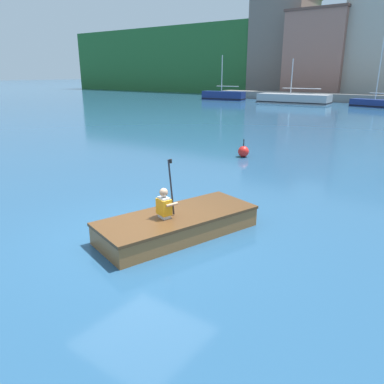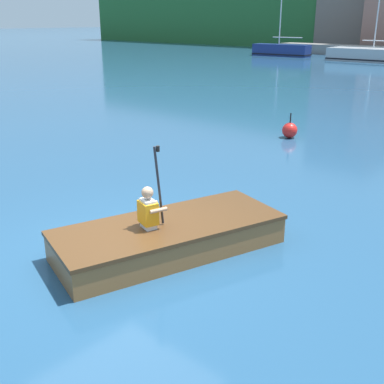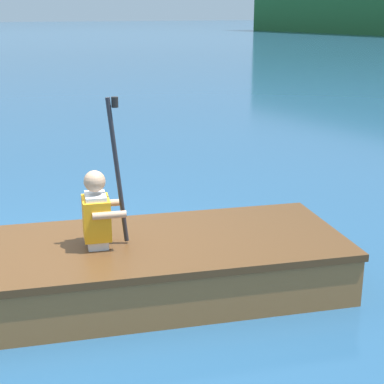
% 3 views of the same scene
% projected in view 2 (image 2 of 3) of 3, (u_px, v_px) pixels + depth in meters
% --- Properties ---
extents(ground_plane, '(300.00, 300.00, 0.00)m').
position_uv_depth(ground_plane, '(116.00, 252.00, 7.19)').
color(ground_plane, navy).
extents(moored_boat_dock_center_far, '(5.40, 2.10, 5.16)m').
position_uv_depth(moored_boat_dock_center_far, '(281.00, 50.00, 43.77)').
color(moored_boat_dock_center_far, navy).
rests_on(moored_boat_dock_center_far, ground).
extents(moored_boat_dock_east_inner, '(7.75, 2.94, 4.62)m').
position_uv_depth(moored_boat_dock_east_inner, '(377.00, 56.00, 38.11)').
color(moored_boat_dock_east_inner, '#9EA3A8').
rests_on(moored_boat_dock_east_inner, ground).
extents(rowboat_foreground, '(2.27, 3.64, 0.45)m').
position_uv_depth(rowboat_foreground, '(173.00, 234.00, 7.17)').
color(rowboat_foreground, '#935B2D').
rests_on(rowboat_foreground, ground).
extents(person_paddler, '(0.42, 0.41, 1.19)m').
position_uv_depth(person_paddler, '(149.00, 209.00, 6.82)').
color(person_paddler, silver).
rests_on(person_paddler, rowboat_foreground).
extents(channel_buoy, '(0.44, 0.44, 0.72)m').
position_uv_depth(channel_buoy, '(290.00, 130.00, 13.95)').
color(channel_buoy, red).
rests_on(channel_buoy, ground).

